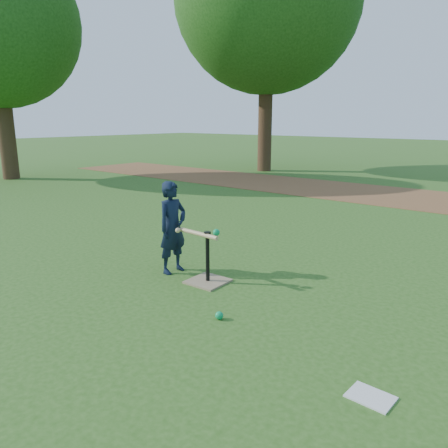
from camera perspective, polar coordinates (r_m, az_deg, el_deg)
The scene contains 7 objects.
ground at distance 5.02m, azimuth -2.89°, elevation -8.35°, with size 80.00×80.00×0.00m, color #285116.
dirt_strip at distance 11.53m, azimuth 23.13°, elevation 3.17°, with size 24.00×3.00×0.01m, color brown.
child at distance 5.41m, azimuth -6.73°, elevation -0.46°, with size 0.42×0.27×1.14m, color black.
wiffle_ball_ground at distance 4.27m, azimuth -0.63°, elevation -11.86°, with size 0.08×0.08×0.08m, color #0D9751.
clipboard at distance 3.39m, azimuth 18.61°, elevation -20.62°, with size 0.30×0.23×0.01m, color silver.
batting_tee at distance 5.15m, azimuth -2.14°, elevation -6.45°, with size 0.45×0.45×0.61m.
swing_action at distance 5.07m, azimuth -3.17°, elevation -1.20°, with size 0.63×0.16×0.12m.
Camera 1 is at (3.15, -3.43, 1.88)m, focal length 35.00 mm.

